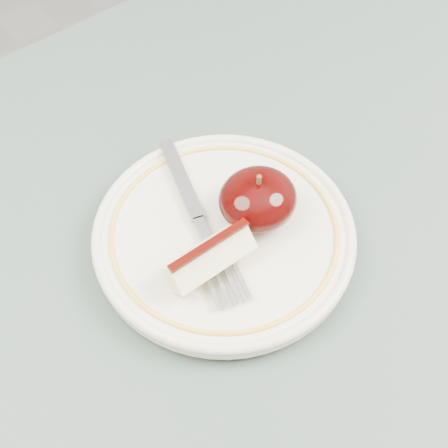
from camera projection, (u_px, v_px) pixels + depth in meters
table at (326, 376)px, 0.54m from camera, size 0.90×0.90×0.75m
plate at (224, 234)px, 0.51m from camera, size 0.21×0.21×0.02m
apple_half at (258, 199)px, 0.50m from camera, size 0.06×0.06×0.05m
apple_wedge at (209, 257)px, 0.47m from camera, size 0.07×0.03×0.03m
fork at (199, 220)px, 0.50m from camera, size 0.07×0.17×0.00m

